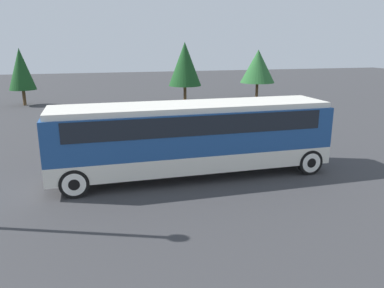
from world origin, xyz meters
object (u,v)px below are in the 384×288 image
Objects in this scene: parked_car_mid at (223,122)px; parked_car_far at (155,134)px; tour_bus at (194,133)px; parked_car_near at (123,125)px.

parked_car_mid is 0.99× the size of parked_car_far.
parked_car_far is at bearing -156.40° from parked_car_mid.
parked_car_near is (-2.25, 7.56, -1.14)m from tour_bus.
parked_car_far is at bearing -60.92° from parked_car_near.
parked_car_near is 2.95m from parked_car_far.
parked_car_far is (1.44, -2.58, -0.00)m from parked_car_near.
parked_car_near is at bearing 106.55° from tour_bus.
tour_bus reaches higher than parked_car_near.
tour_bus is 2.72× the size of parked_car_far.
parked_car_near is at bearing 119.08° from parked_car_far.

